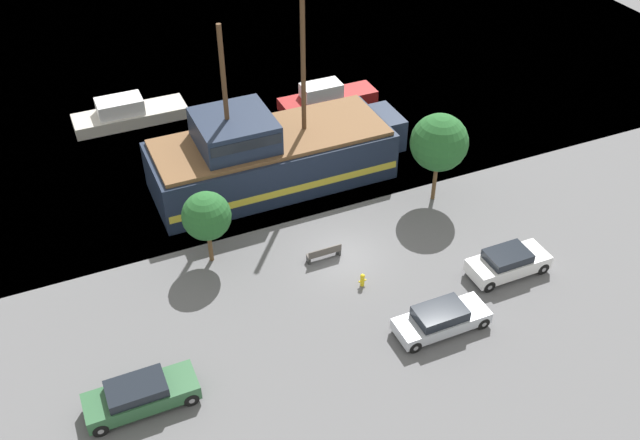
{
  "coord_description": "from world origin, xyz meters",
  "views": [
    {
      "loc": [
        -13.02,
        -26.51,
        25.49
      ],
      "look_at": [
        -0.5,
        2.0,
        1.2
      ],
      "focal_mm": 40.0,
      "sensor_mm": 36.0,
      "label": 1
    }
  ],
  "objects_px": {
    "moored_boat_dockside": "(128,113)",
    "bench_promenade_east": "(324,253)",
    "pirate_ship": "(270,155)",
    "moored_boat_outer": "(326,98)",
    "parked_car_curb_rear": "(508,262)",
    "parked_car_curb_mid": "(441,319)",
    "fire_hydrant": "(362,279)",
    "parked_car_curb_front": "(141,395)"
  },
  "relations": [
    {
      "from": "moored_boat_dockside",
      "to": "parked_car_curb_rear",
      "type": "height_order",
      "value": "moored_boat_dockside"
    },
    {
      "from": "moored_boat_dockside",
      "to": "bench_promenade_east",
      "type": "relative_size",
      "value": 4.07
    },
    {
      "from": "pirate_ship",
      "to": "moored_boat_dockside",
      "type": "relative_size",
      "value": 2.04
    },
    {
      "from": "pirate_ship",
      "to": "bench_promenade_east",
      "type": "xyz_separation_m",
      "value": [
        0.02,
        -8.11,
        -1.49
      ]
    },
    {
      "from": "pirate_ship",
      "to": "parked_car_curb_mid",
      "type": "distance_m",
      "value": 15.45
    },
    {
      "from": "moored_boat_outer",
      "to": "parked_car_curb_rear",
      "type": "bearing_deg",
      "value": -86.29
    },
    {
      "from": "pirate_ship",
      "to": "parked_car_curb_rear",
      "type": "distance_m",
      "value": 15.53
    },
    {
      "from": "moored_boat_dockside",
      "to": "moored_boat_outer",
      "type": "xyz_separation_m",
      "value": [
        13.72,
        -3.5,
        -0.0
      ]
    },
    {
      "from": "fire_hydrant",
      "to": "bench_promenade_east",
      "type": "relative_size",
      "value": 0.4
    },
    {
      "from": "moored_boat_dockside",
      "to": "parked_car_curb_mid",
      "type": "relative_size",
      "value": 1.66
    },
    {
      "from": "parked_car_curb_rear",
      "to": "bench_promenade_east",
      "type": "relative_size",
      "value": 2.27
    },
    {
      "from": "parked_car_curb_front",
      "to": "parked_car_curb_rear",
      "type": "distance_m",
      "value": 19.59
    },
    {
      "from": "parked_car_curb_mid",
      "to": "bench_promenade_east",
      "type": "bearing_deg",
      "value": 113.61
    },
    {
      "from": "moored_boat_outer",
      "to": "parked_car_curb_rear",
      "type": "xyz_separation_m",
      "value": [
        1.32,
        -20.41,
        0.05
      ]
    },
    {
      "from": "moored_boat_outer",
      "to": "parked_car_curb_mid",
      "type": "xyz_separation_m",
      "value": [
        -4.01,
        -22.49,
        0.0
      ]
    },
    {
      "from": "parked_car_curb_rear",
      "to": "moored_boat_dockside",
      "type": "bearing_deg",
      "value": 122.17
    },
    {
      "from": "parked_car_curb_front",
      "to": "parked_car_curb_rear",
      "type": "xyz_separation_m",
      "value": [
        19.58,
        0.8,
        0.01
      ]
    },
    {
      "from": "pirate_ship",
      "to": "fire_hydrant",
      "type": "bearing_deg",
      "value": -84.78
    },
    {
      "from": "parked_car_curb_front",
      "to": "fire_hydrant",
      "type": "xyz_separation_m",
      "value": [
        12.16,
        3.01,
        -0.32
      ]
    },
    {
      "from": "bench_promenade_east",
      "to": "fire_hydrant",
      "type": "bearing_deg",
      "value": -70.15
    },
    {
      "from": "parked_car_curb_mid",
      "to": "fire_hydrant",
      "type": "height_order",
      "value": "parked_car_curb_mid"
    },
    {
      "from": "moored_boat_dockside",
      "to": "parked_car_curb_rear",
      "type": "relative_size",
      "value": 1.79
    },
    {
      "from": "bench_promenade_east",
      "to": "moored_boat_dockside",
      "type": "bearing_deg",
      "value": 109.28
    },
    {
      "from": "moored_boat_dockside",
      "to": "fire_hydrant",
      "type": "relative_size",
      "value": 10.19
    },
    {
      "from": "moored_boat_dockside",
      "to": "bench_promenade_east",
      "type": "bearing_deg",
      "value": -70.72
    },
    {
      "from": "bench_promenade_east",
      "to": "moored_boat_outer",
      "type": "bearing_deg",
      "value": 65.52
    },
    {
      "from": "pirate_ship",
      "to": "fire_hydrant",
      "type": "relative_size",
      "value": 20.82
    },
    {
      "from": "pirate_ship",
      "to": "fire_hydrant",
      "type": "distance_m",
      "value": 10.95
    },
    {
      "from": "moored_boat_outer",
      "to": "bench_promenade_east",
      "type": "distance_m",
      "value": 17.05
    },
    {
      "from": "bench_promenade_east",
      "to": "parked_car_curb_front",
      "type": "bearing_deg",
      "value": -153.02
    },
    {
      "from": "moored_boat_dockside",
      "to": "moored_boat_outer",
      "type": "distance_m",
      "value": 14.16
    },
    {
      "from": "pirate_ship",
      "to": "bench_promenade_east",
      "type": "bearing_deg",
      "value": -89.89
    },
    {
      "from": "moored_boat_dockside",
      "to": "fire_hydrant",
      "type": "bearing_deg",
      "value": -70.65
    },
    {
      "from": "parked_car_curb_rear",
      "to": "fire_hydrant",
      "type": "xyz_separation_m",
      "value": [
        -7.42,
        2.21,
        -0.33
      ]
    },
    {
      "from": "pirate_ship",
      "to": "parked_car_curb_mid",
      "type": "relative_size",
      "value": 3.39
    },
    {
      "from": "moored_boat_dockside",
      "to": "fire_hydrant",
      "type": "distance_m",
      "value": 23.0
    },
    {
      "from": "moored_boat_dockside",
      "to": "parked_car_curb_rear",
      "type": "bearing_deg",
      "value": -57.83
    },
    {
      "from": "pirate_ship",
      "to": "moored_boat_outer",
      "type": "xyz_separation_m",
      "value": [
        7.08,
        7.4,
        -1.25
      ]
    },
    {
      "from": "moored_boat_outer",
      "to": "parked_car_curb_front",
      "type": "distance_m",
      "value": 27.98
    },
    {
      "from": "pirate_ship",
      "to": "parked_car_curb_front",
      "type": "xyz_separation_m",
      "value": [
        -11.17,
        -13.8,
        -1.21
      ]
    },
    {
      "from": "pirate_ship",
      "to": "parked_car_curb_front",
      "type": "distance_m",
      "value": 17.8
    },
    {
      "from": "parked_car_curb_rear",
      "to": "fire_hydrant",
      "type": "distance_m",
      "value": 7.75
    }
  ]
}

